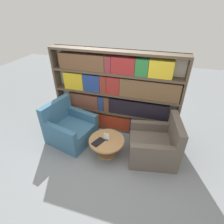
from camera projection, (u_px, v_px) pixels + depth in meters
ground_plane at (99, 161)px, 3.66m from camera, size 14.00×14.00×0.00m
bookshelf at (115, 94)px, 4.12m from camera, size 3.00×0.30×1.99m
armchair_left at (70, 129)px, 4.11m from camera, size 1.13×1.08×0.93m
armchair_right at (155, 146)px, 3.63m from camera, size 1.09×1.03×0.93m
coffee_table at (107, 144)px, 3.71m from camera, size 0.75×0.75×0.39m
table_sign at (107, 137)px, 3.61m from camera, size 0.12×0.06×0.17m
stray_book at (98, 142)px, 3.58m from camera, size 0.24×0.30×0.03m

